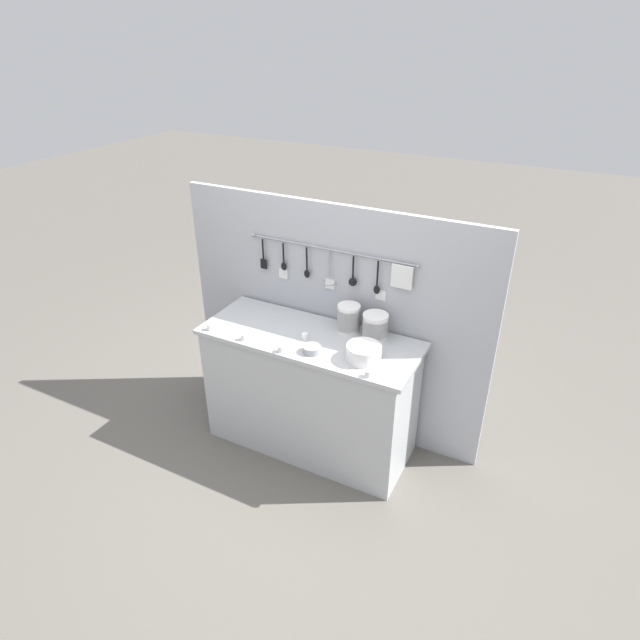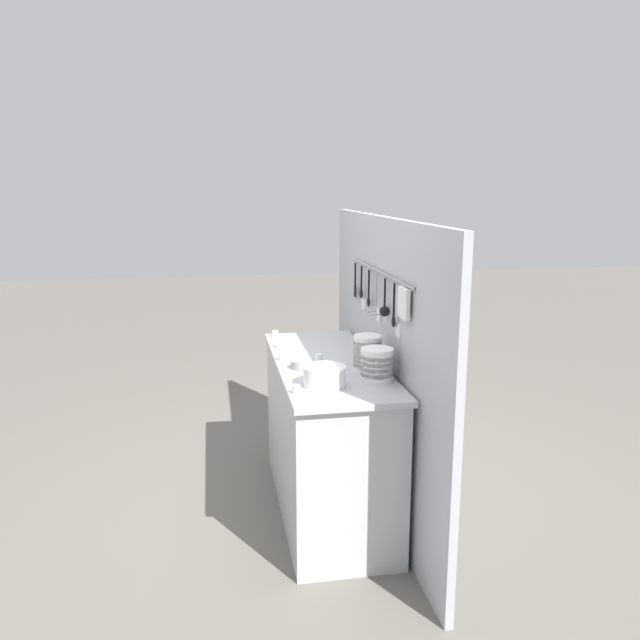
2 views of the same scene
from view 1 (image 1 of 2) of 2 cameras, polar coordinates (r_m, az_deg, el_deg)
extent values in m
plane|color=#666059|center=(4.08, -0.98, -12.77)|extent=(20.00, 20.00, 0.00)
cube|color=#B7BABC|center=(3.55, -1.10, -1.96)|extent=(1.48, 0.58, 0.03)
cube|color=#B7BABC|center=(3.80, -1.04, -7.84)|extent=(1.42, 0.56, 0.88)
cube|color=#A8AAB2|center=(3.82, 1.22, -0.12)|extent=(2.28, 0.04, 1.72)
cylinder|color=#93969E|center=(3.55, 1.08, 7.51)|extent=(1.21, 0.01, 0.01)
sphere|color=#93969E|center=(3.84, -7.12, 8.97)|extent=(0.02, 0.02, 0.02)
sphere|color=#93969E|center=(3.35, 10.42, 5.66)|extent=(0.02, 0.02, 0.02)
cylinder|color=black|center=(3.82, -6.10, 7.46)|extent=(0.01, 0.01, 0.16)
cube|color=black|center=(3.86, -6.02, 5.96)|extent=(0.05, 0.01, 0.07)
cylinder|color=#93969E|center=(3.80, -6.07, 8.70)|extent=(0.00, 0.01, 0.02)
cylinder|color=black|center=(3.73, -3.93, 7.12)|extent=(0.01, 0.01, 0.15)
ellipsoid|color=black|center=(3.77, -3.88, 5.73)|extent=(0.04, 0.02, 0.06)
cylinder|color=#93969E|center=(3.71, -3.88, 8.32)|extent=(0.01, 0.01, 0.02)
cylinder|color=black|center=(3.65, -1.43, 6.50)|extent=(0.01, 0.01, 0.17)
ellipsoid|color=black|center=(3.69, -1.41, 4.94)|extent=(0.04, 0.02, 0.06)
cylinder|color=#93969E|center=(3.63, -1.35, 7.87)|extent=(0.01, 0.01, 0.02)
cylinder|color=#93969E|center=(3.58, 1.02, 5.89)|extent=(0.01, 0.01, 0.18)
torus|color=#93969E|center=(3.63, 1.00, 3.98)|extent=(0.10, 0.10, 0.01)
cylinder|color=#93969E|center=(3.55, 1.12, 7.41)|extent=(0.01, 0.01, 0.02)
cylinder|color=black|center=(3.51, 3.55, 5.55)|extent=(0.01, 0.01, 0.16)
sphere|color=black|center=(3.55, 3.51, 4.07)|extent=(0.06, 0.06, 0.06)
cylinder|color=#93969E|center=(3.49, 3.68, 6.92)|extent=(0.01, 0.01, 0.02)
cylinder|color=black|center=(3.45, 6.16, 4.90)|extent=(0.01, 0.01, 0.17)
ellipsoid|color=black|center=(3.50, 6.06, 3.22)|extent=(0.04, 0.02, 0.06)
cylinder|color=#93969E|center=(3.43, 6.32, 6.40)|extent=(0.01, 0.01, 0.02)
cube|color=silver|center=(3.40, 8.74, 4.57)|extent=(0.14, 0.02, 0.15)
cylinder|color=#93969E|center=(3.38, 8.91, 5.87)|extent=(0.00, 0.01, 0.02)
cube|color=white|center=(3.82, -3.91, 4.94)|extent=(0.07, 0.01, 0.07)
cube|color=white|center=(3.66, 1.10, 3.86)|extent=(0.07, 0.01, 0.07)
cube|color=white|center=(3.53, 6.52, 2.67)|extent=(0.07, 0.01, 0.07)
cylinder|color=white|center=(3.54, 5.86, -1.47)|extent=(0.17, 0.17, 0.05)
cylinder|color=white|center=(3.52, 5.88, -1.06)|extent=(0.17, 0.17, 0.05)
cylinder|color=white|center=(3.51, 5.91, -0.65)|extent=(0.17, 0.17, 0.05)
cylinder|color=white|center=(3.49, 5.93, -0.23)|extent=(0.17, 0.17, 0.05)
cylinder|color=white|center=(3.48, 5.96, 0.19)|extent=(0.17, 0.17, 0.05)
cylinder|color=white|center=(3.60, 3.05, -0.85)|extent=(0.15, 0.15, 0.04)
cylinder|color=white|center=(3.59, 3.06, -0.50)|extent=(0.15, 0.15, 0.04)
cylinder|color=white|center=(3.57, 3.07, -0.16)|extent=(0.15, 0.15, 0.04)
cylinder|color=white|center=(3.56, 3.08, 0.19)|extent=(0.15, 0.15, 0.04)
cylinder|color=white|center=(3.55, 3.09, 0.53)|extent=(0.15, 0.15, 0.04)
cylinder|color=white|center=(3.54, 3.10, 0.89)|extent=(0.15, 0.15, 0.04)
cylinder|color=white|center=(3.53, 3.11, 1.24)|extent=(0.15, 0.15, 0.04)
cylinder|color=white|center=(3.31, 4.67, -4.16)|extent=(0.22, 0.22, 0.01)
cylinder|color=white|center=(3.31, 4.67, -4.02)|extent=(0.22, 0.22, 0.01)
cylinder|color=white|center=(3.30, 4.68, -3.89)|extent=(0.22, 0.22, 0.01)
cylinder|color=white|center=(3.30, 4.68, -3.76)|extent=(0.22, 0.22, 0.01)
cylinder|color=white|center=(3.29, 4.69, -3.63)|extent=(0.22, 0.22, 0.01)
cylinder|color=white|center=(3.29, 4.70, -3.49)|extent=(0.22, 0.22, 0.01)
cylinder|color=white|center=(3.28, 4.70, -3.36)|extent=(0.22, 0.22, 0.01)
cylinder|color=white|center=(3.28, 4.71, -3.22)|extent=(0.22, 0.22, 0.01)
cylinder|color=white|center=(3.27, 4.72, -3.09)|extent=(0.22, 0.22, 0.01)
cylinder|color=white|center=(3.27, 4.72, -2.95)|extent=(0.22, 0.22, 0.01)
cylinder|color=white|center=(3.26, 4.73, -2.82)|extent=(0.22, 0.22, 0.01)
cylinder|color=#93969E|center=(3.37, -0.88, -3.12)|extent=(0.12, 0.12, 0.04)
cylinder|color=white|center=(3.50, -1.61, -1.74)|extent=(0.04, 0.04, 0.04)
cylinder|color=white|center=(3.38, -4.17, -3.10)|extent=(0.04, 0.04, 0.04)
cylinder|color=white|center=(3.15, 5.17, -5.72)|extent=(0.04, 0.04, 0.04)
cylinder|color=white|center=(3.68, -11.66, -0.74)|extent=(0.04, 0.04, 0.04)
cylinder|color=white|center=(3.53, -8.14, -1.82)|extent=(0.04, 0.04, 0.04)
camera|label=2|loc=(2.91, 65.20, -5.30)|focal=35.00mm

